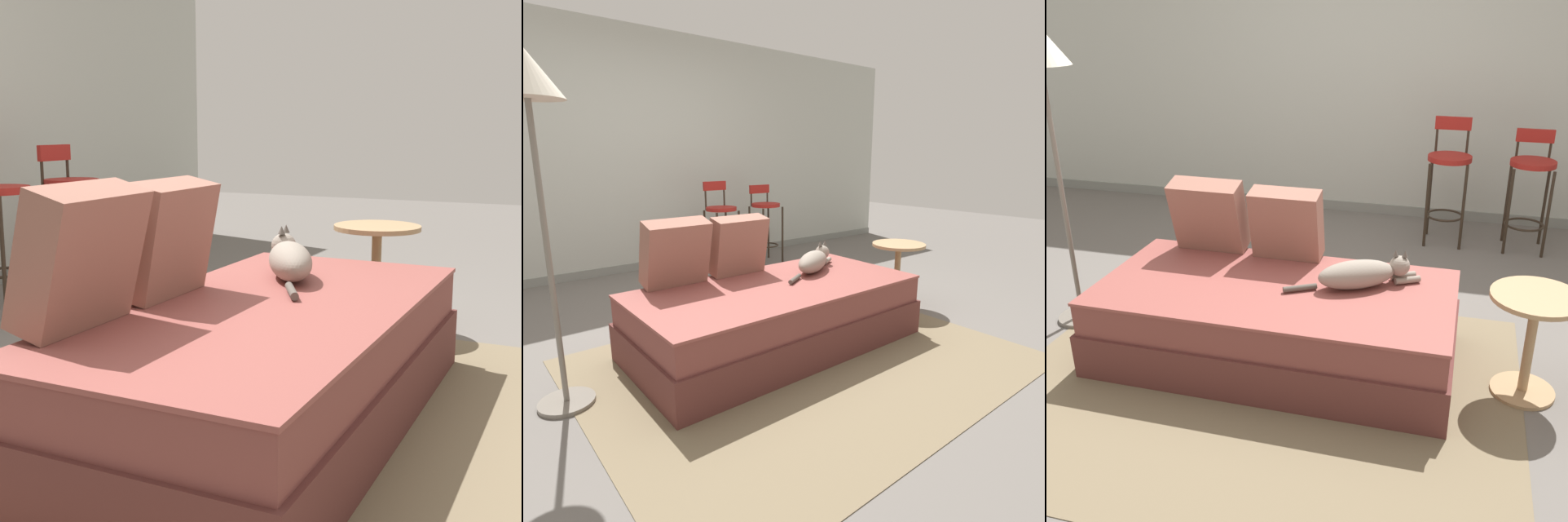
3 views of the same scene
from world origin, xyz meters
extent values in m
plane|color=#66605B|center=(0.00, 0.00, 0.00)|extent=(16.00, 16.00, 0.00)
cube|color=#B7BCB2|center=(0.00, 2.25, 1.30)|extent=(8.00, 0.10, 2.60)
cube|color=gray|center=(0.00, 2.20, 0.04)|extent=(8.00, 0.02, 0.09)
cube|color=#75664C|center=(0.00, -0.70, 0.00)|extent=(2.62, 2.06, 0.01)
cube|color=brown|center=(0.00, -0.40, 0.12)|extent=(1.92, 0.97, 0.25)
cube|color=brown|center=(0.00, -0.40, 0.34)|extent=(1.88, 0.93, 0.19)
cube|color=brown|center=(0.00, -0.40, 0.43)|extent=(1.90, 0.94, 0.02)
cube|color=#936051|center=(-0.53, -0.02, 0.66)|extent=(0.42, 0.26, 0.45)
cube|color=#936051|center=(-0.05, -0.02, 0.65)|extent=(0.41, 0.22, 0.43)
ellipsoid|color=gray|center=(0.42, -0.30, 0.51)|extent=(0.45, 0.36, 0.15)
sphere|color=gray|center=(0.63, -0.18, 0.53)|extent=(0.11, 0.11, 0.11)
cone|color=#544C44|center=(0.61, -0.18, 0.61)|extent=(0.03, 0.03, 0.04)
cone|color=#544C44|center=(0.66, -0.18, 0.61)|extent=(0.03, 0.03, 0.04)
cylinder|color=gray|center=(0.68, -0.19, 0.46)|extent=(0.14, 0.10, 0.04)
cylinder|color=gray|center=(0.65, -0.14, 0.46)|extent=(0.14, 0.10, 0.04)
cylinder|color=#544C44|center=(0.14, -0.43, 0.46)|extent=(0.17, 0.12, 0.03)
cylinder|color=#2D2319|center=(0.66, 1.48, 0.34)|extent=(0.02, 0.02, 0.68)
cylinder|color=#2D2319|center=(0.93, 1.48, 0.34)|extent=(0.02, 0.02, 0.68)
cylinder|color=#2D2319|center=(0.66, 1.76, 0.34)|extent=(0.02, 0.02, 0.68)
cylinder|color=#2D2319|center=(0.93, 1.76, 0.34)|extent=(0.02, 0.02, 0.68)
torus|color=#2D2319|center=(0.79, 1.62, 0.23)|extent=(0.30, 0.30, 0.02)
cylinder|color=maroon|center=(0.79, 1.62, 0.70)|extent=(0.34, 0.34, 0.04)
cylinder|color=#2D2319|center=(0.67, 1.75, 0.81)|extent=(0.02, 0.02, 0.27)
cylinder|color=#2D2319|center=(0.91, 1.75, 0.81)|extent=(0.02, 0.02, 0.27)
cube|color=maroon|center=(0.79, 1.75, 0.94)|extent=(0.28, 0.03, 0.10)
cylinder|color=#2D2319|center=(1.27, 1.48, 0.34)|extent=(0.02, 0.02, 0.68)
cylinder|color=#2D2319|center=(1.56, 1.48, 0.34)|extent=(0.02, 0.02, 0.68)
cylinder|color=#2D2319|center=(1.27, 1.76, 0.34)|extent=(0.02, 0.02, 0.68)
cylinder|color=#2D2319|center=(1.56, 1.76, 0.34)|extent=(0.02, 0.02, 0.68)
torus|color=#2D2319|center=(1.41, 1.62, 0.21)|extent=(0.30, 0.30, 0.02)
cylinder|color=maroon|center=(1.41, 1.62, 0.70)|extent=(0.34, 0.34, 0.04)
cylinder|color=#2D2319|center=(1.29, 1.75, 0.78)|extent=(0.02, 0.02, 0.20)
cylinder|color=#2D2319|center=(1.53, 1.75, 0.78)|extent=(0.02, 0.02, 0.20)
cube|color=maroon|center=(1.41, 1.75, 0.88)|extent=(0.28, 0.03, 0.10)
cylinder|color=tan|center=(1.31, -0.41, 0.26)|extent=(0.05, 0.05, 0.53)
cylinder|color=tan|center=(1.31, -0.41, 0.01)|extent=(0.32, 0.32, 0.02)
cylinder|color=tan|center=(1.31, -0.41, 0.54)|extent=(0.44, 0.44, 0.02)
cylinder|color=slate|center=(-1.31, -0.29, 0.01)|extent=(0.28, 0.28, 0.02)
cylinder|color=slate|center=(-1.31, -0.29, 0.76)|extent=(0.03, 0.03, 1.52)
camera|label=1|loc=(-2.24, -1.43, 1.05)|focal=50.00mm
camera|label=2|loc=(-1.71, -2.61, 1.27)|focal=30.00mm
camera|label=3|loc=(0.91, -3.19, 1.85)|focal=42.00mm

